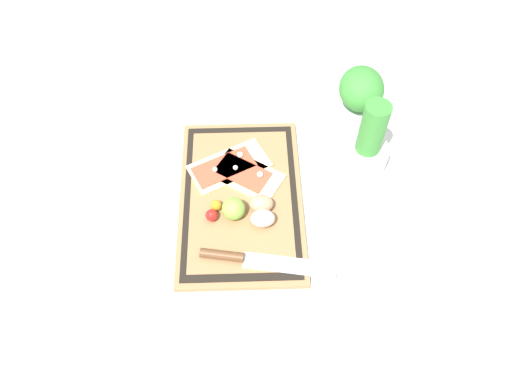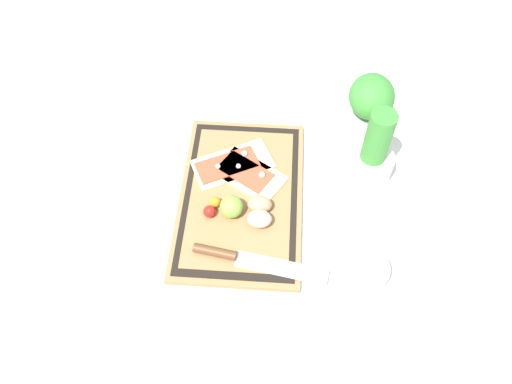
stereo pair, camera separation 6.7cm
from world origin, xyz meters
name	(u,v)px [view 1 (the left image)]	position (x,y,z in m)	size (l,w,h in m)	color
ground_plane	(241,200)	(0.00, 0.00, 0.00)	(6.00, 6.00, 0.00)	silver
cutting_board	(241,198)	(0.00, 0.00, 0.01)	(0.48, 0.30, 0.02)	#997047
pizza_slice_near	(228,166)	(-0.09, -0.03, 0.02)	(0.18, 0.23, 0.02)	beige
pizza_slice_far	(246,175)	(-0.06, 0.02, 0.02)	(0.18, 0.20, 0.02)	beige
knife	(245,259)	(0.18, 0.01, 0.03)	(0.08, 0.31, 0.02)	silver
egg_brown	(261,204)	(0.04, 0.05, 0.04)	(0.04, 0.06, 0.04)	tan
egg_pink	(263,218)	(0.08, 0.05, 0.04)	(0.04, 0.06, 0.04)	beige
lime	(233,209)	(0.05, -0.02, 0.05)	(0.06, 0.06, 0.06)	#7FB742
cherry_tomato_red	(212,215)	(0.06, -0.07, 0.03)	(0.03, 0.03, 0.03)	red
cherry_tomato_yellow	(216,205)	(0.03, -0.06, 0.03)	(0.03, 0.03, 0.03)	orange
herb_pot	(367,148)	(-0.10, 0.32, 0.08)	(0.11, 0.11, 0.22)	white
sauce_jar	(375,267)	(0.21, 0.30, 0.04)	(0.08, 0.08, 0.10)	silver
herb_glass	(360,96)	(-0.24, 0.31, 0.12)	(0.13, 0.11, 0.20)	silver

